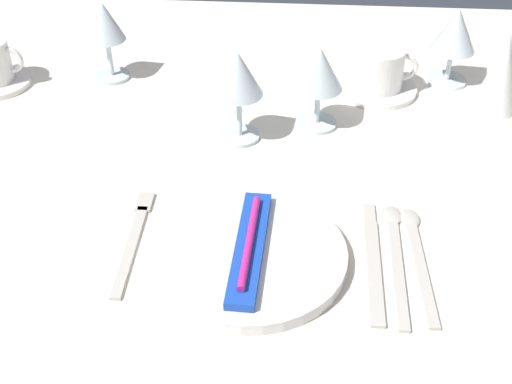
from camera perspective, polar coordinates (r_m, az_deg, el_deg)
dining_table at (r=1.18m, az=1.70°, el=0.79°), size 1.80×1.11×0.74m
dinner_plate at (r=0.91m, az=-0.53°, el=-5.22°), size 0.25×0.25×0.02m
toothbrush_package at (r=0.90m, az=-0.53°, el=-4.44°), size 0.05×0.21×0.02m
fork_outer at (r=0.96m, az=-9.87°, el=-3.60°), size 0.02×0.21×0.00m
dinner_knife at (r=0.92m, az=9.50°, el=-5.71°), size 0.02×0.23×0.00m
spoon_soup at (r=0.94m, az=11.25°, el=-4.51°), size 0.03×0.23×0.01m
spoon_dessert at (r=0.95m, az=12.92°, el=-4.56°), size 0.03×0.22×0.01m
saucer_left at (r=1.28m, az=9.84°, el=8.26°), size 0.14×0.14×0.01m
coffee_cup_left at (r=1.26m, az=10.12°, el=9.89°), size 0.11×0.08×0.07m
wine_glass_centre at (r=1.13m, az=5.17°, el=9.65°), size 0.08×0.08×0.14m
wine_glass_left at (r=1.30m, az=15.88°, el=12.32°), size 0.08×0.08×0.14m
wine_glass_right at (r=1.08m, az=-1.42°, el=9.23°), size 0.08×0.08×0.15m
wine_glass_far at (r=1.29m, az=-12.14°, el=13.03°), size 0.07×0.07×0.14m
napkin_folded at (r=1.25m, az=19.31°, el=9.18°), size 0.08×0.08×0.14m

